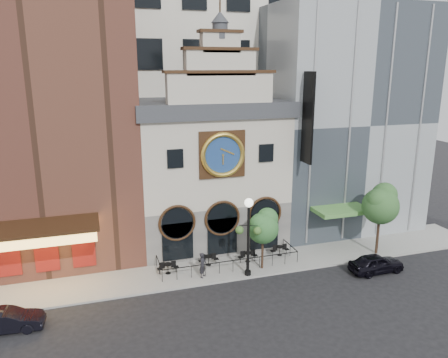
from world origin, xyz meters
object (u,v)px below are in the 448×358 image
bistro_1 (208,260)px  car_right (376,263)px  tree_left (263,226)px  pedestrian (203,265)px  bistro_2 (248,256)px  bistro_0 (168,268)px  lamppost (248,228)px  bistro_3 (280,250)px  car_left (7,321)px  tree_right (381,203)px

bistro_1 → car_right: car_right is taller
tree_left → pedestrian: bearing=-179.0°
bistro_2 → bistro_0: bearing=-178.8°
car_right → lamppost: (-9.43, 2.19, 3.07)m
bistro_3 → tree_left: (-2.19, -1.69, 2.95)m
tree_left → bistro_3: bearing=37.6°
car_left → pedestrian: size_ratio=2.15×
car_right → tree_left: (-7.97, 2.93, 2.85)m
bistro_2 → tree_right: tree_right is taller
bistro_0 → tree_left: (7.03, -1.22, 2.95)m
bistro_3 → car_right: 7.40m
bistro_1 → bistro_2: bearing=-5.6°
pedestrian → bistro_2: bearing=-31.4°
car_right → pedestrian: bearing=76.4°
lamppost → tree_right: bearing=26.7°
bistro_0 → tree_left: size_ratio=0.34×
bistro_2 → tree_left: 3.32m
lamppost → pedestrian: bearing=-167.2°
bistro_0 → car_left: (-10.19, -4.11, 0.05)m
bistro_0 → car_right: 15.56m
car_right → car_left: size_ratio=1.04×
bistro_1 → pedestrian: (-0.90, -1.73, 0.48)m
bistro_0 → bistro_2: 6.33m
pedestrian → lamppost: 4.26m
pedestrian → tree_left: tree_left is taller
car_left → bistro_2: bearing=-71.4°
bistro_1 → tree_left: 5.09m
bistro_1 → pedestrian: 2.01m
bistro_3 → car_left: (-19.41, -4.58, 0.05)m
bistro_2 → lamppost: size_ratio=0.27×
bistro_1 → lamppost: size_ratio=0.27×
tree_right → pedestrian: bearing=179.4°
car_right → tree_left: size_ratio=0.90×
bistro_0 → pedestrian: 2.70m
car_right → car_left: 25.19m
bistro_1 → car_left: 14.17m
bistro_0 → bistro_3: 9.23m
bistro_0 → bistro_3: (9.21, 0.47, 0.00)m
bistro_2 → bistro_1: bearing=174.4°
bistro_0 → lamppost: (5.56, -1.95, 3.17)m
bistro_1 → pedestrian: pedestrian is taller
bistro_1 → bistro_2: (3.11, -0.31, 0.00)m
car_right → pedestrian: pedestrian is taller
car_right → tree_left: bearing=68.9°
car_right → bistro_3: bearing=50.4°
lamppost → bistro_0: bearing=-175.2°
bistro_2 → tree_right: bearing=-8.4°
bistro_1 → bistro_3: (5.99, 0.04, 0.00)m
bistro_1 → car_left: bearing=-161.3°
bistro_1 → tree_left: bearing=-23.5°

